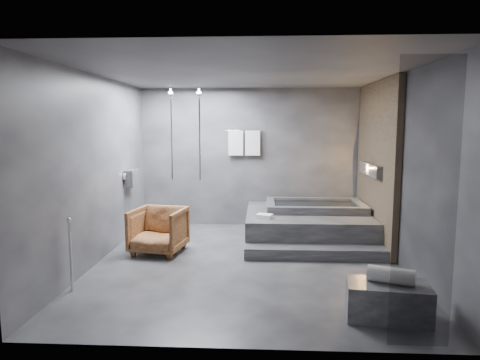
{
  "coord_description": "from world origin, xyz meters",
  "views": [
    {
      "loc": [
        0.22,
        -6.22,
        2.06
      ],
      "look_at": [
        -0.12,
        0.3,
        1.22
      ],
      "focal_mm": 32.0,
      "sensor_mm": 36.0,
      "label": 1
    }
  ],
  "objects": [
    {
      "name": "room",
      "position": [
        0.4,
        0.24,
        1.73
      ],
      "size": [
        5.0,
        5.04,
        2.82
      ],
      "color": "#29292B",
      "rests_on": "ground"
    },
    {
      "name": "tub_deck",
      "position": [
        1.05,
        1.45,
        0.25
      ],
      "size": [
        2.2,
        2.0,
        0.5
      ],
      "primitive_type": "cube",
      "color": "#2D2D2F",
      "rests_on": "ground"
    },
    {
      "name": "tub_step",
      "position": [
        1.05,
        0.27,
        0.09
      ],
      "size": [
        2.2,
        0.36,
        0.18
      ],
      "primitive_type": "cube",
      "color": "#2D2D2F",
      "rests_on": "ground"
    },
    {
      "name": "concrete_bench",
      "position": [
        1.57,
        -1.79,
        0.19
      ],
      "size": [
        0.91,
        0.58,
        0.39
      ],
      "primitive_type": "cube",
      "rotation": [
        0.0,
        0.0,
        -0.13
      ],
      "color": "#353538",
      "rests_on": "ground"
    },
    {
      "name": "driftwood_chair",
      "position": [
        -1.45,
        0.45,
        0.37
      ],
      "size": [
        0.91,
        0.93,
        0.74
      ],
      "primitive_type": "imported",
      "rotation": [
        0.0,
        0.0,
        -0.17
      ],
      "color": "#4B2712",
      "rests_on": "ground"
    },
    {
      "name": "rolled_towel",
      "position": [
        1.59,
        -1.77,
        0.47
      ],
      "size": [
        0.51,
        0.34,
        0.17
      ],
      "primitive_type": "cylinder",
      "rotation": [
        0.0,
        1.57,
        -0.37
      ],
      "color": "silver",
      "rests_on": "concrete_bench"
    },
    {
      "name": "deck_towel",
      "position": [
        0.26,
        0.86,
        0.53
      ],
      "size": [
        0.31,
        0.27,
        0.07
      ],
      "primitive_type": "cube",
      "rotation": [
        0.0,
        0.0,
        -0.36
      ],
      "color": "white",
      "rests_on": "tub_deck"
    }
  ]
}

